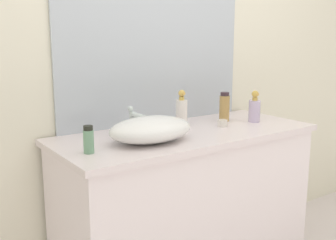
{
  "coord_description": "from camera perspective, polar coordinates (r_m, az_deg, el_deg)",
  "views": [
    {
      "loc": [
        -1.34,
        -1.25,
        1.35
      ],
      "look_at": [
        -0.19,
        0.38,
        0.94
      ],
      "focal_mm": 43.83,
      "sensor_mm": 36.0,
      "label": 1
    }
  ],
  "objects": [
    {
      "name": "vanity_counter",
      "position": [
        2.28,
        2.52,
        -12.19
      ],
      "size": [
        1.4,
        0.58,
        0.86
      ],
      "color": "white",
      "rests_on": "ground"
    },
    {
      "name": "sink_basin",
      "position": [
        1.92,
        -2.41,
        -1.31
      ],
      "size": [
        0.42,
        0.28,
        0.12
      ],
      "primitive_type": "ellipsoid",
      "color": "white",
      "rests_on": "vanity_counter"
    },
    {
      "name": "lotion_bottle",
      "position": [
        1.76,
        -10.99,
        -2.72
      ],
      "size": [
        0.04,
        0.04,
        0.12
      ],
      "color": "#6D9E7A",
      "rests_on": "vanity_counter"
    },
    {
      "name": "faucet",
      "position": [
        2.04,
        -4.72,
        0.12
      ],
      "size": [
        0.03,
        0.14,
        0.14
      ],
      "color": "silver",
      "rests_on": "vanity_counter"
    },
    {
      "name": "perfume_bottle",
      "position": [
        2.41,
        11.94,
        1.5
      ],
      "size": [
        0.07,
        0.07,
        0.18
      ],
      "color": "silver",
      "rests_on": "vanity_counter"
    },
    {
      "name": "candle_jar",
      "position": [
        2.27,
        7.57,
        -0.44
      ],
      "size": [
        0.05,
        0.05,
        0.04
      ],
      "primitive_type": "cylinder",
      "color": "silver",
      "rests_on": "vanity_counter"
    },
    {
      "name": "soap_dispenser",
      "position": [
        2.24,
        1.91,
        1.22
      ],
      "size": [
        0.06,
        0.06,
        0.2
      ],
      "color": "white",
      "rests_on": "vanity_counter"
    },
    {
      "name": "wall_mirror_panel",
      "position": [
        2.32,
        -1.78,
        11.48
      ],
      "size": [
        1.19,
        0.01,
        0.97
      ],
      "primitive_type": "cube",
      "color": "#B2BCC6",
      "rests_on": "vanity_counter"
    },
    {
      "name": "spray_can",
      "position": [
        2.4,
        7.86,
        1.78
      ],
      "size": [
        0.06,
        0.06,
        0.17
      ],
      "color": "tan",
      "rests_on": "vanity_counter"
    },
    {
      "name": "bathroom_wall_rear",
      "position": [
        2.39,
        -1.1,
        10.37
      ],
      "size": [
        6.0,
        0.06,
        2.6
      ],
      "primitive_type": "cube",
      "color": "silver",
      "rests_on": "ground"
    }
  ]
}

